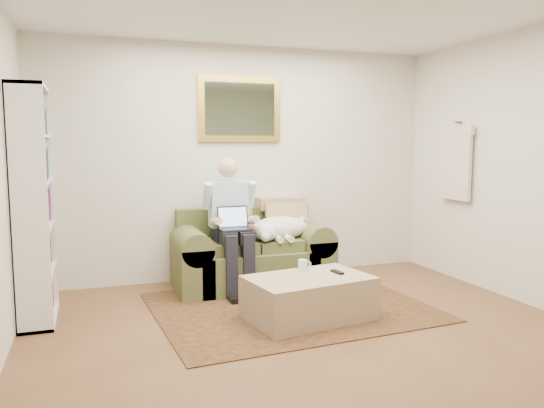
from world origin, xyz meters
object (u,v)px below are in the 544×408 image
ottoman (309,298)px  bookshelf (34,205)px  seated_man (233,226)px  laptop (234,223)px  coffee_mug (303,265)px  sleeping_dog (280,228)px  sofa (251,260)px

ottoman → bookshelf: size_ratio=0.52×
seated_man → laptop: seated_man is taller
coffee_mug → bookshelf: bearing=166.5°
sleeping_dog → bookshelf: 2.42m
seated_man → laptop: (0.00, -0.06, 0.03)m
sleeping_dog → bookshelf: size_ratio=0.34×
laptop → sleeping_dog: bearing=13.6°
sofa → ottoman: bearing=-82.9°
sleeping_dog → bookshelf: bearing=-171.1°
sofa → coffee_mug: 1.02m
sofa → bookshelf: (-2.06, -0.45, 0.72)m
bookshelf → sofa: bearing=12.4°
seated_man → ottoman: bearing=-69.6°
laptop → sleeping_dog: 0.56m
sofa → sleeping_dog: sofa is taller
ottoman → bookshelf: bookshelf is taller
laptop → seated_man: bearing=90.0°
bookshelf → sleeping_dog: bearing=8.9°
sofa → sleeping_dog: bearing=-15.7°
seated_man → bookshelf: bearing=-170.6°
sofa → sleeping_dog: 0.46m
sofa → ottoman: sofa is taller
coffee_mug → bookshelf: (-2.25, 0.54, 0.57)m
laptop → bookshelf: (-1.82, -0.24, 0.28)m
ottoman → coffee_mug: (0.03, 0.22, 0.24)m
sofa → laptop: size_ratio=5.15×
sofa → seated_man: bearing=-148.5°
bookshelf → seated_man: bearing=9.4°
sofa → laptop: (-0.24, -0.21, 0.44)m
bookshelf → ottoman: bearing=-18.9°
sleeping_dog → laptop: bearing=-166.4°
seated_man → laptop: 0.07m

